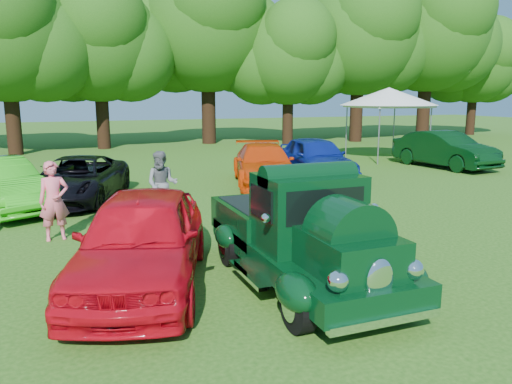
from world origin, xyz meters
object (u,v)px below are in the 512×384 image
object	(u,v)px
back_car_orange	(264,165)
canopy_tent	(389,97)
back_car_green	(445,150)
spectator_pink	(54,201)
hero_pickup	(301,236)
back_car_blue	(316,158)
back_car_black	(77,179)
spectator_grey	(162,184)
red_convertible	(142,239)

from	to	relation	value
back_car_orange	canopy_tent	bearing A→B (deg)	43.63
back_car_green	spectator_pink	size ratio (longest dim) A/B	2.75
hero_pickup	back_car_blue	xyz separation A→B (m)	(5.53, 9.79, -0.02)
back_car_green	spectator_pink	world-z (taller)	spectator_pink
back_car_orange	spectator_pink	size ratio (longest dim) A/B	2.82
canopy_tent	back_car_blue	bearing A→B (deg)	-146.65
canopy_tent	back_car_black	bearing A→B (deg)	-161.20
hero_pickup	spectator_pink	world-z (taller)	hero_pickup
spectator_pink	canopy_tent	bearing A→B (deg)	23.89
back_car_blue	back_car_black	bearing A→B (deg)	-167.25
spectator_pink	back_car_orange	bearing A→B (deg)	27.43
back_car_black	spectator_grey	xyz separation A→B (m)	(2.10, -2.96, 0.21)
back_car_orange	canopy_tent	world-z (taller)	canopy_tent
back_car_green	red_convertible	bearing A→B (deg)	-153.84
back_car_blue	spectator_grey	xyz separation A→B (m)	(-6.85, -3.98, 0.06)
hero_pickup	red_convertible	xyz separation A→B (m)	(-2.63, 0.85, -0.02)
back_car_green	back_car_orange	bearing A→B (deg)	-179.46
red_convertible	back_car_orange	xyz separation A→B (m)	(5.79, 8.54, -0.09)
hero_pickup	back_car_black	distance (m)	9.42
hero_pickup	back_car_blue	distance (m)	11.25
spectator_pink	back_car_green	bearing A→B (deg)	13.01
hero_pickup	canopy_tent	xyz separation A→B (m)	(11.92, 14.00, 2.33)
hero_pickup	red_convertible	world-z (taller)	hero_pickup
back_car_green	canopy_tent	xyz separation A→B (m)	(-0.69, 3.48, 2.36)
back_car_black	canopy_tent	xyz separation A→B (m)	(15.34, 5.22, 2.49)
red_convertible	back_car_orange	bearing A→B (deg)	73.92
red_convertible	canopy_tent	bearing A→B (deg)	60.14
hero_pickup	back_car_green	size ratio (longest dim) A/B	1.01
back_car_blue	back_car_green	distance (m)	7.12
spectator_pink	hero_pickup	bearing A→B (deg)	-54.74
back_car_black	back_car_green	bearing A→B (deg)	26.57
back_car_green	canopy_tent	world-z (taller)	canopy_tent
hero_pickup	back_car_black	bearing A→B (deg)	111.28
canopy_tent	spectator_pink	bearing A→B (deg)	-149.16
hero_pickup	spectator_grey	distance (m)	5.96
spectator_pink	spectator_grey	xyz separation A→B (m)	(2.73, 1.35, -0.01)
back_car_black	spectator_grey	distance (m)	3.64
back_car_orange	canopy_tent	xyz separation A→B (m)	(8.76, 4.60, 2.44)
spectator_grey	back_car_green	bearing A→B (deg)	41.76
back_car_blue	spectator_grey	distance (m)	7.92
back_car_green	canopy_tent	bearing A→B (deg)	95.02
red_convertible	spectator_pink	world-z (taller)	spectator_pink
red_convertible	hero_pickup	bearing A→B (deg)	0.04
back_car_orange	canopy_tent	distance (m)	10.19
back_car_blue	spectator_pink	size ratio (longest dim) A/B	2.70
back_car_orange	spectator_pink	bearing A→B (deg)	-129.71
red_convertible	back_car_orange	size ratio (longest dim) A/B	0.96
back_car_black	back_car_orange	bearing A→B (deg)	25.75
hero_pickup	back_car_orange	size ratio (longest dim) A/B	0.98
red_convertible	spectator_grey	world-z (taller)	spectator_grey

